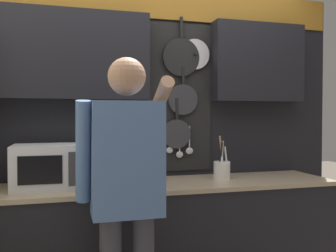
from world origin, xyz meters
name	(u,v)px	position (x,y,z in m)	size (l,w,h in m)	color
base_cabinet_counter	(168,246)	(0.00, 0.00, 0.44)	(2.40, 0.58, 0.90)	black
back_wall_unit	(157,105)	(-0.01, 0.26, 1.45)	(2.97, 0.20, 2.35)	black
microwave	(50,166)	(-0.79, 0.03, 1.04)	(0.47, 0.35, 0.28)	silver
knife_block	(122,169)	(-0.32, 0.03, 1.00)	(0.12, 0.16, 0.27)	brown
utensil_crock	(222,169)	(0.42, 0.03, 0.97)	(0.12, 0.12, 0.32)	white
person	(127,182)	(-0.38, -0.51, 1.00)	(0.54, 0.61, 1.68)	#383842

